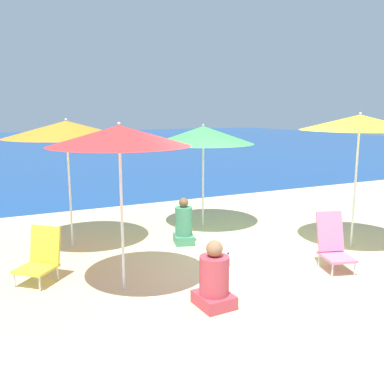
% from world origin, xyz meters
% --- Properties ---
extents(ground_plane, '(60.00, 60.00, 0.00)m').
position_xyz_m(ground_plane, '(0.00, 0.00, 0.00)').
color(ground_plane, beige).
extents(sea_water, '(60.00, 40.00, 0.01)m').
position_xyz_m(sea_water, '(0.00, 25.11, 0.00)').
color(sea_water, '#19478C').
rests_on(sea_water, ground).
extents(beach_umbrella_green, '(2.03, 2.03, 2.09)m').
position_xyz_m(beach_umbrella_green, '(0.44, 2.52, 1.88)').
color(beach_umbrella_green, white).
rests_on(beach_umbrella_green, ground).
extents(beach_umbrella_red, '(1.82, 1.82, 2.22)m').
position_xyz_m(beach_umbrella_red, '(-1.96, 0.19, 2.05)').
color(beach_umbrella_red, white).
rests_on(beach_umbrella_red, ground).
extents(beach_umbrella_yellow, '(1.98, 1.98, 2.33)m').
position_xyz_m(beach_umbrella_yellow, '(2.19, 0.21, 2.16)').
color(beach_umbrella_yellow, white).
rests_on(beach_umbrella_yellow, ground).
extents(beach_umbrella_orange, '(2.10, 2.10, 2.23)m').
position_xyz_m(beach_umbrella_orange, '(-2.22, 2.42, 2.04)').
color(beach_umbrella_orange, white).
rests_on(beach_umbrella_orange, ground).
extents(beach_chair_pink, '(0.57, 0.71, 0.84)m').
position_xyz_m(beach_chair_pink, '(1.13, -0.43, 0.39)').
color(beach_chair_pink, silver).
rests_on(beach_chair_pink, ground).
extents(beach_chair_yellow, '(0.71, 0.71, 0.76)m').
position_xyz_m(beach_chair_yellow, '(-2.91, 0.99, 0.36)').
color(beach_chair_yellow, silver).
rests_on(beach_chair_yellow, ground).
extents(person_seated_near, '(0.42, 0.49, 0.84)m').
position_xyz_m(person_seated_near, '(-1.12, -0.77, 0.33)').
color(person_seated_near, '#BF3F4C').
rests_on(person_seated_near, ground).
extents(person_seated_far, '(0.43, 0.47, 0.84)m').
position_xyz_m(person_seated_far, '(-0.39, 1.66, 0.34)').
color(person_seated_far, '#3F8C66').
rests_on(person_seated_far, ground).
extents(water_bottle, '(0.07, 0.07, 0.21)m').
position_xyz_m(water_bottle, '(-0.26, 0.33, 0.08)').
color(water_bottle, '#8CCCEA').
rests_on(water_bottle, ground).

